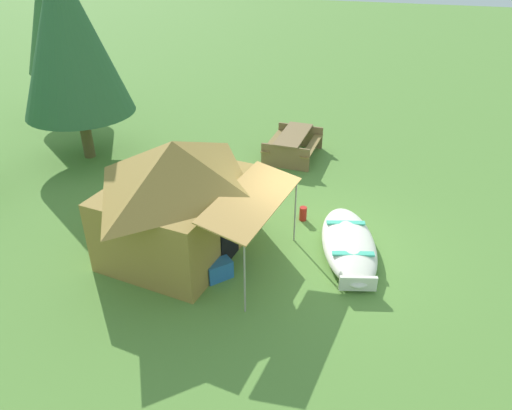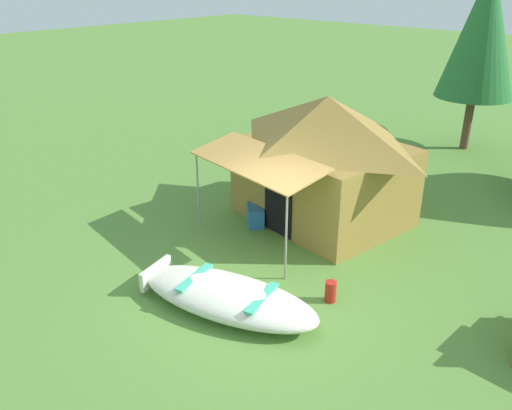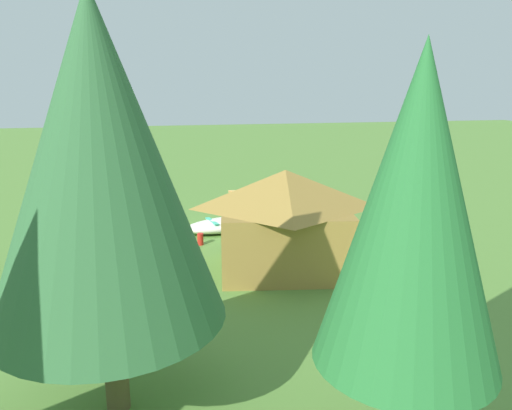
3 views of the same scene
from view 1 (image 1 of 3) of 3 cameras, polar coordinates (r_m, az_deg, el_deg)
name	(u,v)px [view 1 (image 1 of 3)]	position (r m, az deg, el deg)	size (l,w,h in m)	color
ground_plane	(317,245)	(11.05, 7.22, -4.69)	(80.00, 80.00, 0.00)	#5A8A39
beached_rowboat	(349,244)	(10.80, 10.89, -4.54)	(3.17, 1.85, 0.42)	silver
canvas_cabin_tent	(177,195)	(10.33, -9.28, 1.12)	(3.67, 4.01, 2.56)	olive
picnic_table	(293,142)	(14.99, 4.41, 7.41)	(2.05, 1.55, 0.76)	olive
cooler_box	(218,270)	(9.93, -4.46, -7.67)	(0.55, 0.31, 0.40)	#2966B0
fuel_can	(303,214)	(11.83, 5.58, -1.01)	(0.18, 0.18, 0.35)	red
pine_tree_back_left	(68,37)	(14.97, -21.36, 18.04)	(3.16, 3.16, 5.79)	brown
pine_tree_back_right	(52,14)	(19.15, -22.99, 20.08)	(2.30, 2.30, 5.57)	#484525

